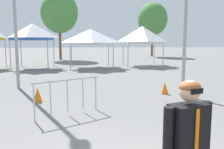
{
  "coord_description": "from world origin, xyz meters",
  "views": [
    {
      "loc": [
        -0.38,
        -3.39,
        2.2
      ],
      "look_at": [
        0.37,
        3.13,
        1.3
      ],
      "focal_mm": 40.5,
      "sensor_mm": 36.0,
      "label": 1
    }
  ],
  "objects_px": {
    "person_foreground": "(187,147)",
    "tree_behind_tents_left": "(153,19)",
    "canopy_tent_behind_left": "(91,37)",
    "traffic_cone_near_barrier": "(38,95)",
    "canopy_tent_far_left": "(33,32)",
    "tree_behind_tents_right": "(59,13)",
    "traffic_cone_lot_center": "(165,88)",
    "crowd_barrier_near_person": "(67,90)",
    "canopy_tent_right_of_center": "(142,35)"
  },
  "relations": [
    {
      "from": "tree_behind_tents_right",
      "to": "canopy_tent_right_of_center",
      "type": "bearing_deg",
      "value": -45.4
    },
    {
      "from": "person_foreground",
      "to": "tree_behind_tents_left",
      "type": "distance_m",
      "value": 31.95
    },
    {
      "from": "tree_behind_tents_left",
      "to": "traffic_cone_lot_center",
      "type": "xyz_separation_m",
      "value": [
        -5.92,
        -23.34,
        -4.67
      ]
    },
    {
      "from": "person_foreground",
      "to": "tree_behind_tents_left",
      "type": "relative_size",
      "value": 0.25
    },
    {
      "from": "canopy_tent_right_of_center",
      "to": "person_foreground",
      "type": "bearing_deg",
      "value": -101.84
    },
    {
      "from": "person_foreground",
      "to": "tree_behind_tents_left",
      "type": "xyz_separation_m",
      "value": [
        8.11,
        30.66,
        3.88
      ]
    },
    {
      "from": "person_foreground",
      "to": "traffic_cone_lot_center",
      "type": "xyz_separation_m",
      "value": [
        2.19,
        7.32,
        -0.79
      ]
    },
    {
      "from": "traffic_cone_lot_center",
      "to": "traffic_cone_near_barrier",
      "type": "bearing_deg",
      "value": -171.14
    },
    {
      "from": "traffic_cone_near_barrier",
      "to": "tree_behind_tents_right",
      "type": "bearing_deg",
      "value": 92.52
    },
    {
      "from": "canopy_tent_behind_left",
      "to": "traffic_cone_lot_center",
      "type": "height_order",
      "value": "canopy_tent_behind_left"
    },
    {
      "from": "traffic_cone_near_barrier",
      "to": "person_foreground",
      "type": "bearing_deg",
      "value": -67.23
    },
    {
      "from": "canopy_tent_far_left",
      "to": "tree_behind_tents_right",
      "type": "distance_m",
      "value": 9.21
    },
    {
      "from": "canopy_tent_right_of_center",
      "to": "canopy_tent_far_left",
      "type": "bearing_deg",
      "value": -172.67
    },
    {
      "from": "canopy_tent_far_left",
      "to": "traffic_cone_near_barrier",
      "type": "distance_m",
      "value": 11.58
    },
    {
      "from": "canopy_tent_far_left",
      "to": "traffic_cone_near_barrier",
      "type": "height_order",
      "value": "canopy_tent_far_left"
    },
    {
      "from": "tree_behind_tents_right",
      "to": "canopy_tent_far_left",
      "type": "bearing_deg",
      "value": -98.35
    },
    {
      "from": "canopy_tent_far_left",
      "to": "person_foreground",
      "type": "relative_size",
      "value": 1.94
    },
    {
      "from": "canopy_tent_right_of_center",
      "to": "tree_behind_tents_left",
      "type": "xyz_separation_m",
      "value": [
        4.17,
        11.88,
        2.31
      ]
    },
    {
      "from": "crowd_barrier_near_person",
      "to": "traffic_cone_lot_center",
      "type": "distance_m",
      "value": 4.58
    },
    {
      "from": "crowd_barrier_near_person",
      "to": "traffic_cone_lot_center",
      "type": "xyz_separation_m",
      "value": [
        3.78,
        2.54,
        -0.51
      ]
    },
    {
      "from": "canopy_tent_behind_left",
      "to": "canopy_tent_right_of_center",
      "type": "relative_size",
      "value": 1.0
    },
    {
      "from": "canopy_tent_behind_left",
      "to": "traffic_cone_lot_center",
      "type": "distance_m",
      "value": 10.8
    },
    {
      "from": "canopy_tent_far_left",
      "to": "traffic_cone_lot_center",
      "type": "xyz_separation_m",
      "value": [
        7.11,
        -10.31,
        -2.57
      ]
    },
    {
      "from": "canopy_tent_far_left",
      "to": "crowd_barrier_near_person",
      "type": "distance_m",
      "value": 13.43
    },
    {
      "from": "canopy_tent_behind_left",
      "to": "tree_behind_tents_left",
      "type": "relative_size",
      "value": 0.47
    },
    {
      "from": "tree_behind_tents_right",
      "to": "tree_behind_tents_left",
      "type": "relative_size",
      "value": 1.05
    },
    {
      "from": "canopy_tent_right_of_center",
      "to": "traffic_cone_lot_center",
      "type": "relative_size",
      "value": 6.9
    },
    {
      "from": "canopy_tent_right_of_center",
      "to": "tree_behind_tents_left",
      "type": "bearing_deg",
      "value": 70.66
    },
    {
      "from": "canopy_tent_far_left",
      "to": "traffic_cone_lot_center",
      "type": "distance_m",
      "value": 12.79
    },
    {
      "from": "canopy_tent_far_left",
      "to": "canopy_tent_behind_left",
      "type": "height_order",
      "value": "canopy_tent_far_left"
    },
    {
      "from": "canopy_tent_far_left",
      "to": "tree_behind_tents_right",
      "type": "xyz_separation_m",
      "value": [
        1.29,
        8.81,
        2.36
      ]
    },
    {
      "from": "canopy_tent_behind_left",
      "to": "tree_behind_tents_right",
      "type": "xyz_separation_m",
      "value": [
        -3.15,
        8.88,
        2.75
      ]
    },
    {
      "from": "traffic_cone_lot_center",
      "to": "canopy_tent_far_left",
      "type": "bearing_deg",
      "value": 124.57
    },
    {
      "from": "person_foreground",
      "to": "traffic_cone_near_barrier",
      "type": "relative_size",
      "value": 3.44
    },
    {
      "from": "tree_behind_tents_right",
      "to": "crowd_barrier_near_person",
      "type": "relative_size",
      "value": 4.07
    },
    {
      "from": "canopy_tent_behind_left",
      "to": "traffic_cone_near_barrier",
      "type": "bearing_deg",
      "value": -101.65
    },
    {
      "from": "canopy_tent_right_of_center",
      "to": "canopy_tent_behind_left",
      "type": "bearing_deg",
      "value": -164.65
    },
    {
      "from": "canopy_tent_behind_left",
      "to": "traffic_cone_lot_center",
      "type": "xyz_separation_m",
      "value": [
        2.67,
        -10.24,
        -2.18
      ]
    },
    {
      "from": "crowd_barrier_near_person",
      "to": "traffic_cone_near_barrier",
      "type": "bearing_deg",
      "value": 123.31
    },
    {
      "from": "tree_behind_tents_left",
      "to": "traffic_cone_lot_center",
      "type": "bearing_deg",
      "value": -104.23
    },
    {
      "from": "person_foreground",
      "to": "tree_behind_tents_left",
      "type": "bearing_deg",
      "value": 75.19
    },
    {
      "from": "canopy_tent_right_of_center",
      "to": "crowd_barrier_near_person",
      "type": "height_order",
      "value": "canopy_tent_right_of_center"
    },
    {
      "from": "canopy_tent_behind_left",
      "to": "tree_behind_tents_left",
      "type": "height_order",
      "value": "tree_behind_tents_left"
    },
    {
      "from": "person_foreground",
      "to": "crowd_barrier_near_person",
      "type": "height_order",
      "value": "person_foreground"
    },
    {
      "from": "canopy_tent_right_of_center",
      "to": "traffic_cone_near_barrier",
      "type": "height_order",
      "value": "canopy_tent_right_of_center"
    },
    {
      "from": "traffic_cone_lot_center",
      "to": "traffic_cone_near_barrier",
      "type": "xyz_separation_m",
      "value": [
        -4.94,
        -0.77,
        0.02
      ]
    },
    {
      "from": "crowd_barrier_near_person",
      "to": "canopy_tent_behind_left",
      "type": "bearing_deg",
      "value": 85.04
    },
    {
      "from": "canopy_tent_right_of_center",
      "to": "traffic_cone_lot_center",
      "type": "bearing_deg",
      "value": -98.67
    },
    {
      "from": "canopy_tent_right_of_center",
      "to": "traffic_cone_near_barrier",
      "type": "bearing_deg",
      "value": -118.69
    },
    {
      "from": "tree_behind_tents_left",
      "to": "traffic_cone_near_barrier",
      "type": "bearing_deg",
      "value": -114.25
    }
  ]
}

